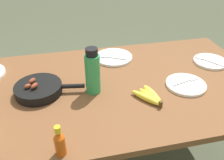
{
  "coord_description": "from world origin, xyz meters",
  "views": [
    {
      "loc": [
        -0.24,
        -1.07,
        1.45
      ],
      "look_at": [
        0.0,
        0.0,
        0.74
      ],
      "focal_mm": 38.0,
      "sensor_mm": 36.0,
      "label": 1
    }
  ],
  "objects_px": {
    "banana_bunch": "(150,96)",
    "skillet": "(39,89)",
    "hot_sauce_bottle": "(60,142)",
    "empty_plate_far_left": "(186,85)",
    "empty_plate_near_front": "(210,62)",
    "empty_plate_far_right": "(114,57)",
    "water_bottle": "(93,72)"
  },
  "relations": [
    {
      "from": "banana_bunch",
      "to": "skillet",
      "type": "xyz_separation_m",
      "value": [
        -0.55,
        0.18,
        0.01
      ]
    },
    {
      "from": "skillet",
      "to": "empty_plate_far_right",
      "type": "xyz_separation_m",
      "value": [
        0.47,
        0.3,
        -0.02
      ]
    },
    {
      "from": "banana_bunch",
      "to": "empty_plate_far_left",
      "type": "relative_size",
      "value": 0.85
    },
    {
      "from": "water_bottle",
      "to": "empty_plate_far_left",
      "type": "bearing_deg",
      "value": -7.11
    },
    {
      "from": "banana_bunch",
      "to": "skillet",
      "type": "bearing_deg",
      "value": 161.89
    },
    {
      "from": "water_bottle",
      "to": "hot_sauce_bottle",
      "type": "relative_size",
      "value": 1.78
    },
    {
      "from": "empty_plate_near_front",
      "to": "empty_plate_far_left",
      "type": "relative_size",
      "value": 0.96
    },
    {
      "from": "banana_bunch",
      "to": "water_bottle",
      "type": "xyz_separation_m",
      "value": [
        -0.27,
        0.14,
        0.1
      ]
    },
    {
      "from": "hot_sauce_bottle",
      "to": "water_bottle",
      "type": "bearing_deg",
      "value": 63.98
    },
    {
      "from": "water_bottle",
      "to": "skillet",
      "type": "bearing_deg",
      "value": 171.1
    },
    {
      "from": "empty_plate_far_left",
      "to": "water_bottle",
      "type": "distance_m",
      "value": 0.52
    },
    {
      "from": "empty_plate_far_left",
      "to": "water_bottle",
      "type": "height_order",
      "value": "water_bottle"
    },
    {
      "from": "empty_plate_far_left",
      "to": "hot_sauce_bottle",
      "type": "xyz_separation_m",
      "value": [
        -0.7,
        -0.32,
        0.05
      ]
    },
    {
      "from": "banana_bunch",
      "to": "hot_sauce_bottle",
      "type": "relative_size",
      "value": 1.31
    },
    {
      "from": "water_bottle",
      "to": "empty_plate_far_right",
      "type": "bearing_deg",
      "value": 60.9
    },
    {
      "from": "empty_plate_far_left",
      "to": "hot_sauce_bottle",
      "type": "height_order",
      "value": "hot_sauce_bottle"
    },
    {
      "from": "banana_bunch",
      "to": "water_bottle",
      "type": "bearing_deg",
      "value": 153.21
    },
    {
      "from": "skillet",
      "to": "empty_plate_far_right",
      "type": "bearing_deg",
      "value": 41.46
    },
    {
      "from": "banana_bunch",
      "to": "hot_sauce_bottle",
      "type": "distance_m",
      "value": 0.52
    },
    {
      "from": "empty_plate_near_front",
      "to": "skillet",
      "type": "bearing_deg",
      "value": -174.61
    },
    {
      "from": "empty_plate_near_front",
      "to": "empty_plate_far_right",
      "type": "bearing_deg",
      "value": 161.89
    },
    {
      "from": "banana_bunch",
      "to": "empty_plate_near_front",
      "type": "relative_size",
      "value": 0.88
    },
    {
      "from": "empty_plate_near_front",
      "to": "water_bottle",
      "type": "distance_m",
      "value": 0.81
    },
    {
      "from": "empty_plate_near_front",
      "to": "empty_plate_far_right",
      "type": "xyz_separation_m",
      "value": [
        -0.6,
        0.2,
        -0.0
      ]
    },
    {
      "from": "empty_plate_far_right",
      "to": "water_bottle",
      "type": "bearing_deg",
      "value": -119.1
    },
    {
      "from": "empty_plate_far_right",
      "to": "water_bottle",
      "type": "distance_m",
      "value": 0.41
    },
    {
      "from": "hot_sauce_bottle",
      "to": "empty_plate_far_left",
      "type": "bearing_deg",
      "value": 24.78
    },
    {
      "from": "empty_plate_far_right",
      "to": "skillet",
      "type": "bearing_deg",
      "value": -147.81
    },
    {
      "from": "empty_plate_near_front",
      "to": "empty_plate_far_right",
      "type": "height_order",
      "value": "same"
    },
    {
      "from": "empty_plate_far_right",
      "to": "hot_sauce_bottle",
      "type": "bearing_deg",
      "value": -117.49
    },
    {
      "from": "empty_plate_near_front",
      "to": "empty_plate_far_right",
      "type": "relative_size",
      "value": 0.86
    },
    {
      "from": "empty_plate_near_front",
      "to": "hot_sauce_bottle",
      "type": "height_order",
      "value": "hot_sauce_bottle"
    }
  ]
}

